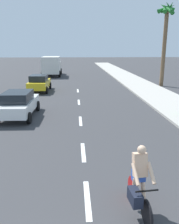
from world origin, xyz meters
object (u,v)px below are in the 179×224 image
object	(u,v)px
cyclist	(139,183)
parked_car_yellow	(39,83)
delivery_truck	(52,66)
parked_car_white	(19,103)
palm_tree_far	(166,24)

from	to	relation	value
cyclist	parked_car_yellow	size ratio (longest dim) A/B	0.45
delivery_truck	parked_car_white	bearing A→B (deg)	-90.62
cyclist	parked_car_yellow	bearing A→B (deg)	-79.26
parked_car_white	parked_car_yellow	distance (m)	8.71
parked_car_yellow	palm_tree_far	distance (m)	14.20
parked_car_white	parked_car_yellow	bearing A→B (deg)	91.40
palm_tree_far	parked_car_white	bearing A→B (deg)	-139.17
cyclist	delivery_truck	distance (m)	30.83
parked_car_white	palm_tree_far	xyz separation A→B (m)	(12.85, 11.10, 5.60)
parked_car_white	palm_tree_far	world-z (taller)	palm_tree_far
cyclist	delivery_truck	xyz separation A→B (m)	(-4.86, 30.44, 0.67)
parked_car_yellow	delivery_truck	world-z (taller)	delivery_truck
cyclist	delivery_truck	world-z (taller)	delivery_truck
parked_car_yellow	palm_tree_far	bearing A→B (deg)	11.96
parked_car_yellow	cyclist	bearing A→B (deg)	-73.06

